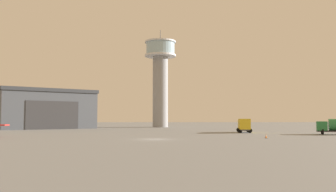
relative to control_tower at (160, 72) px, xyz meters
name	(u,v)px	position (x,y,z in m)	size (l,w,h in m)	color
ground_plane	(155,139)	(-0.36, -65.46, -18.68)	(400.00, 400.00, 0.00)	slate
control_tower	(160,72)	(0.00, 0.00, 0.00)	(10.66, 10.66, 33.41)	gray
hangar	(44,109)	(-34.87, -12.94, -12.95)	(33.17, 31.15, 11.43)	#4C5159
truck_fuel_tanker_green	(336,126)	(33.78, -51.66, -17.04)	(6.96, 4.48, 2.96)	#38383D
truck_box_yellow	(244,125)	(18.34, -42.76, -17.01)	(3.68, 6.40, 2.96)	#38383D
traffic_cone_near_left	(266,136)	(16.93, -62.99, -18.36)	(0.36, 0.36, 0.66)	black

